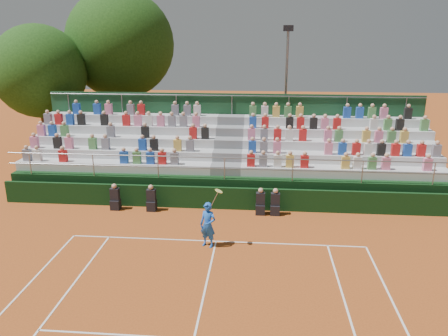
# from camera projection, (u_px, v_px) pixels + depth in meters

# --- Properties ---
(ground) EXTENTS (90.00, 90.00, 0.00)m
(ground) POSITION_uv_depth(u_px,v_px,m) (216.00, 241.00, 16.31)
(ground) COLOR #A64C1B
(ground) RESTS_ON ground
(courtside_wall) EXTENTS (20.00, 0.15, 1.00)m
(courtside_wall) POSITION_uv_depth(u_px,v_px,m) (223.00, 198.00, 19.21)
(courtside_wall) COLOR black
(courtside_wall) RESTS_ON ground
(line_officials) EXTENTS (7.40, 0.40, 1.19)m
(line_officials) POSITION_uv_depth(u_px,v_px,m) (200.00, 202.00, 18.86)
(line_officials) COLOR black
(line_officials) RESTS_ON ground
(grandstand) EXTENTS (20.00, 5.20, 4.40)m
(grandstand) POSITION_uv_depth(u_px,v_px,m) (229.00, 164.00, 22.11)
(grandstand) COLOR black
(grandstand) RESTS_ON ground
(tennis_player) EXTENTS (0.89, 0.61, 2.22)m
(tennis_player) POSITION_uv_depth(u_px,v_px,m) (208.00, 225.00, 15.70)
(tennis_player) COLOR blue
(tennis_player) RESTS_ON ground
(tree_west) EXTENTS (5.55, 5.55, 8.04)m
(tree_west) POSITION_uv_depth(u_px,v_px,m) (40.00, 72.00, 26.25)
(tree_west) COLOR #392614
(tree_west) RESTS_ON ground
(tree_east) EXTENTS (7.08, 7.08, 10.30)m
(tree_east) POSITION_uv_depth(u_px,v_px,m) (120.00, 45.00, 28.83)
(tree_east) COLOR #392614
(tree_east) RESTS_ON ground
(floodlight_mast) EXTENTS (0.60, 0.25, 7.92)m
(floodlight_mast) POSITION_uv_depth(u_px,v_px,m) (286.00, 81.00, 26.84)
(floodlight_mast) COLOR gray
(floodlight_mast) RESTS_ON ground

